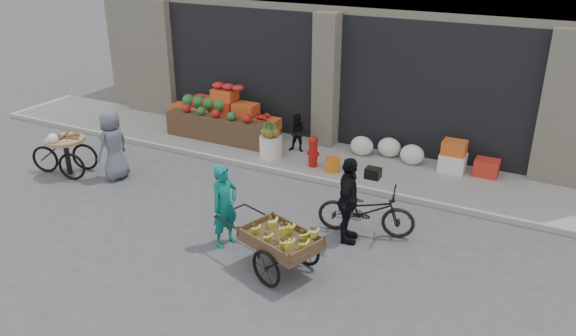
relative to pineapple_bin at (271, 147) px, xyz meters
The scene contains 14 objects.
ground 3.70m from the pineapple_bin, 78.23° to the right, with size 80.00×80.00×0.00m, color #424244.
sidewalk 0.95m from the pineapple_bin, 33.69° to the left, with size 18.00×2.20×0.12m, color gray.
fruit_display 1.92m from the pineapple_bin, 155.76° to the left, with size 3.10×1.12×1.24m.
pineapple_bin is the anchor object (origin of this frame).
fire_hydrant 1.11m from the pineapple_bin, ahead, with size 0.22×0.22×0.71m.
orange_bucket 1.61m from the pineapple_bin, ahead, with size 0.32×0.32×0.30m, color orange.
right_bay_goods 3.54m from the pineapple_bin, 18.10° to the left, with size 3.35×0.60×0.70m.
seated_person 0.75m from the pineapple_bin, 56.31° to the left, with size 0.45×0.35×0.93m, color black.
banana_cart 4.52m from the pineapple_bin, 59.40° to the right, with size 2.20×1.40×0.86m.
vendor_woman 3.77m from the pineapple_bin, 72.84° to the right, with size 0.53×0.35×1.47m, color #0D6A61.
tricycle_cart 4.51m from the pineapple_bin, 143.58° to the right, with size 1.46×1.05×0.95m.
vendor_grey 3.49m from the pineapple_bin, 136.99° to the right, with size 0.75×0.49×1.54m, color slate.
bicycle 3.77m from the pineapple_bin, 34.39° to the right, with size 0.60×1.72×0.90m, color black.
cyclist 3.88m from the pineapple_bin, 40.99° to the right, with size 0.91×0.38×1.55m, color black.
Camera 1 is at (5.18, -6.96, 5.06)m, focal length 35.00 mm.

